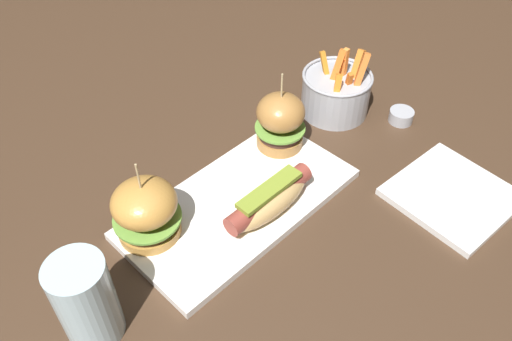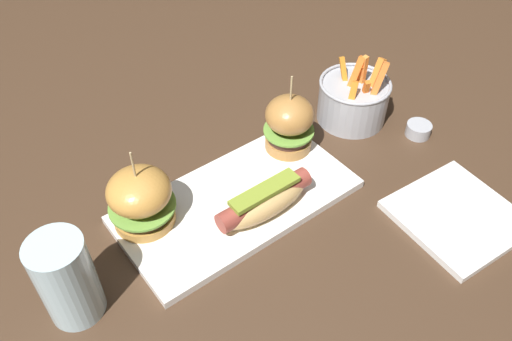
# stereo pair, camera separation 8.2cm
# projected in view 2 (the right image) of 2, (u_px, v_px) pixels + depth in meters

# --- Properties ---
(ground_plane) EXTENTS (3.00, 3.00, 0.00)m
(ground_plane) POSITION_uv_depth(u_px,v_px,m) (237.00, 204.00, 0.85)
(ground_plane) COLOR #422D1E
(platter_main) EXTENTS (0.38, 0.19, 0.01)m
(platter_main) POSITION_uv_depth(u_px,v_px,m) (237.00, 201.00, 0.84)
(platter_main) COLOR white
(platter_main) RESTS_ON ground
(hot_dog) EXTENTS (0.17, 0.06, 0.05)m
(hot_dog) POSITION_uv_depth(u_px,v_px,m) (265.00, 201.00, 0.80)
(hot_dog) COLOR tan
(hot_dog) RESTS_ON platter_main
(slider_left) EXTENTS (0.10, 0.10, 0.14)m
(slider_left) POSITION_uv_depth(u_px,v_px,m) (141.00, 198.00, 0.77)
(slider_left) COLOR #C1873D
(slider_left) RESTS_ON platter_main
(slider_right) EXTENTS (0.09, 0.09, 0.15)m
(slider_right) POSITION_uv_depth(u_px,v_px,m) (289.00, 123.00, 0.89)
(slider_right) COLOR #AA753A
(slider_right) RESTS_ON platter_main
(fries_bucket) EXTENTS (0.13, 0.13, 0.14)m
(fries_bucket) POSITION_uv_depth(u_px,v_px,m) (353.00, 100.00, 0.98)
(fries_bucket) COLOR #A8AAB2
(fries_bucket) RESTS_ON ground
(sauce_ramekin) EXTENTS (0.05, 0.05, 0.02)m
(sauce_ramekin) POSITION_uv_depth(u_px,v_px,m) (419.00, 129.00, 0.96)
(sauce_ramekin) COLOR #A8AAB2
(sauce_ramekin) RESTS_ON ground
(side_plate) EXTENTS (0.19, 0.19, 0.01)m
(side_plate) POSITION_uv_depth(u_px,v_px,m) (457.00, 216.00, 0.82)
(side_plate) COLOR white
(side_plate) RESTS_ON ground
(water_glass) EXTENTS (0.07, 0.07, 0.14)m
(water_glass) POSITION_uv_depth(u_px,v_px,m) (67.00, 279.00, 0.66)
(water_glass) COLOR silver
(water_glass) RESTS_ON ground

